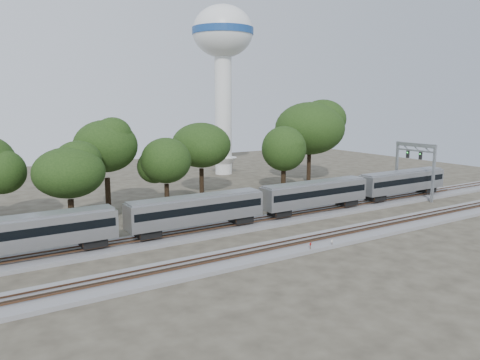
# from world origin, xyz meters

# --- Properties ---
(ground) EXTENTS (160.00, 160.00, 0.00)m
(ground) POSITION_xyz_m (0.00, 0.00, 0.00)
(ground) COLOR #383328
(ground) RESTS_ON ground
(track_far) EXTENTS (160.00, 5.00, 0.73)m
(track_far) POSITION_xyz_m (0.00, 6.00, 0.21)
(track_far) COLOR slate
(track_far) RESTS_ON ground
(track_near) EXTENTS (160.00, 5.00, 0.73)m
(track_near) POSITION_xyz_m (0.00, -4.00, 0.21)
(track_near) COLOR slate
(track_near) RESTS_ON ground
(train) EXTENTS (87.12, 3.00, 4.42)m
(train) POSITION_xyz_m (-3.19, 6.00, 3.11)
(train) COLOR #A9ACB0
(train) RESTS_ON ground
(switch_stand_red) EXTENTS (0.34, 0.16, 1.11)m
(switch_stand_red) POSITION_xyz_m (3.52, -6.21, 0.71)
(switch_stand_red) COLOR #512D19
(switch_stand_red) RESTS_ON ground
(switch_stand_white) EXTENTS (0.30, 0.06, 0.93)m
(switch_stand_white) POSITION_xyz_m (6.48, -6.26, 0.59)
(switch_stand_white) COLOR #512D19
(switch_stand_white) RESTS_ON ground
(switch_lever) EXTENTS (0.56, 0.41, 0.30)m
(switch_lever) POSITION_xyz_m (7.68, -5.71, 0.15)
(switch_lever) COLOR #512D19
(switch_lever) RESTS_ON ground
(water_tower) EXTENTS (12.64, 12.64, 34.98)m
(water_tower) POSITION_xyz_m (22.94, 44.76, 25.92)
(water_tower) COLOR silver
(water_tower) RESTS_ON ground
(signal_gantry) EXTENTS (0.62, 7.35, 8.94)m
(signal_gantry) POSITION_xyz_m (35.60, 6.00, 6.52)
(signal_gantry) COLOR gray
(signal_gantry) RESTS_ON ground
(tree_2) EXTENTS (7.20, 7.20, 10.15)m
(tree_2) POSITION_xyz_m (-15.26, 15.84, 7.06)
(tree_2) COLOR black
(tree_2) RESTS_ON ground
(tree_3) EXTENTS (9.60, 9.60, 13.54)m
(tree_3) POSITION_xyz_m (-9.03, 21.67, 9.44)
(tree_3) COLOR black
(tree_3) RESTS_ON ground
(tree_4) EXTENTS (7.38, 7.38, 10.41)m
(tree_4) POSITION_xyz_m (-1.44, 19.00, 7.24)
(tree_4) COLOR black
(tree_4) RESTS_ON ground
(tree_5) EXTENTS (8.51, 8.51, 12.00)m
(tree_5) POSITION_xyz_m (8.03, 26.46, 8.36)
(tree_5) COLOR black
(tree_5) RESTS_ON ground
(tree_6) EXTENTS (7.77, 7.77, 10.95)m
(tree_6) POSITION_xyz_m (20.49, 20.49, 7.62)
(tree_6) COLOR black
(tree_6) RESTS_ON ground
(tree_7) EXTENTS (10.59, 10.59, 14.93)m
(tree_7) POSITION_xyz_m (30.96, 26.19, 10.41)
(tree_7) COLOR black
(tree_7) RESTS_ON ground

